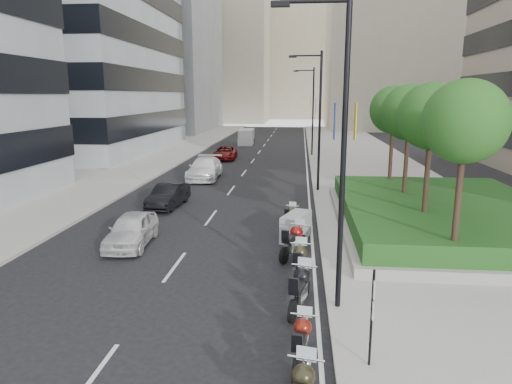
# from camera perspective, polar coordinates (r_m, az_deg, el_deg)

# --- Properties ---
(ground) EXTENTS (160.00, 160.00, 0.00)m
(ground) POSITION_cam_1_polar(r_m,az_deg,el_deg) (13.71, -8.46, -15.50)
(ground) COLOR black
(ground) RESTS_ON ground
(sidewalk_right) EXTENTS (10.00, 100.00, 0.15)m
(sidewalk_right) POSITION_cam_1_polar(r_m,az_deg,el_deg) (42.64, 13.50, 3.33)
(sidewalk_right) COLOR #9E9B93
(sidewalk_right) RESTS_ON ground
(sidewalk_left) EXTENTS (8.00, 100.00, 0.15)m
(sidewalk_left) POSITION_cam_1_polar(r_m,az_deg,el_deg) (44.85, -14.18, 3.71)
(sidewalk_left) COLOR #9E9B93
(sidewalk_left) RESTS_ON ground
(lane_edge) EXTENTS (0.12, 100.00, 0.01)m
(lane_edge) POSITION_cam_1_polar(r_m,az_deg,el_deg) (42.24, 6.35, 3.41)
(lane_edge) COLOR silver
(lane_edge) RESTS_ON ground
(lane_centre) EXTENTS (0.12, 100.00, 0.01)m
(lane_centre) POSITION_cam_1_polar(r_m,az_deg,el_deg) (42.49, -0.69, 3.53)
(lane_centre) COLOR silver
(lane_centre) RESTS_ON ground
(building_grey_far) EXTENTS (22.00, 26.00, 30.00)m
(building_grey_far) POSITION_cam_1_polar(r_m,az_deg,el_deg) (86.58, -13.31, 17.52)
(building_grey_far) COLOR gray
(building_grey_far) RESTS_ON ground
(building_cream_right) EXTENTS (28.00, 24.00, 36.00)m
(building_cream_right) POSITION_cam_1_polar(r_m,az_deg,el_deg) (94.42, 18.07, 18.62)
(building_cream_right) COLOR #B7AD93
(building_cream_right) RESTS_ON ground
(building_cream_left) EXTENTS (26.00, 24.00, 34.00)m
(building_cream_left) POSITION_cam_1_polar(r_m,az_deg,el_deg) (114.24, -5.32, 17.39)
(building_cream_left) COLOR #B7AD93
(building_cream_left) RESTS_ON ground
(building_cream_centre) EXTENTS (30.00, 24.00, 38.00)m
(building_cream_centre) POSITION_cam_1_polar(r_m,az_deg,el_deg) (132.38, 5.34, 17.52)
(building_cream_centre) COLOR #B7AD93
(building_cream_centre) RESTS_ON ground
(planter) EXTENTS (10.00, 14.00, 0.40)m
(planter) POSITION_cam_1_polar(r_m,az_deg,el_deg) (23.60, 22.42, -3.50)
(planter) COLOR gray
(planter) RESTS_ON sidewalk_right
(hedge) EXTENTS (9.40, 13.40, 0.80)m
(hedge) POSITION_cam_1_polar(r_m,az_deg,el_deg) (23.45, 22.54, -2.09)
(hedge) COLOR #14481A
(hedge) RESTS_ON planter
(tree_0) EXTENTS (2.80, 2.80, 6.30)m
(tree_0) POSITION_cam_1_polar(r_m,az_deg,el_deg) (16.69, 24.70, 7.93)
(tree_0) COLOR #332319
(tree_0) RESTS_ON planter
(tree_1) EXTENTS (2.80, 2.80, 6.30)m
(tree_1) POSITION_cam_1_polar(r_m,az_deg,el_deg) (20.51, 21.10, 8.79)
(tree_1) COLOR #332319
(tree_1) RESTS_ON planter
(tree_2) EXTENTS (2.80, 2.80, 6.30)m
(tree_2) POSITION_cam_1_polar(r_m,az_deg,el_deg) (24.39, 18.63, 9.36)
(tree_2) COLOR #332319
(tree_2) RESTS_ON planter
(tree_3) EXTENTS (2.80, 2.80, 6.30)m
(tree_3) POSITION_cam_1_polar(r_m,az_deg,el_deg) (28.30, 16.83, 9.77)
(tree_3) COLOR #332319
(tree_3) RESTS_ON planter
(lamp_post_0) EXTENTS (2.34, 0.45, 9.00)m
(lamp_post_0) POSITION_cam_1_polar(r_m,az_deg,el_deg) (12.87, 10.26, 6.31)
(lamp_post_0) COLOR black
(lamp_post_0) RESTS_ON ground
(lamp_post_1) EXTENTS (2.34, 0.45, 9.00)m
(lamp_post_1) POSITION_cam_1_polar(r_m,az_deg,el_deg) (29.81, 7.69, 9.57)
(lamp_post_1) COLOR black
(lamp_post_1) RESTS_ON ground
(lamp_post_2) EXTENTS (2.34, 0.45, 9.00)m
(lamp_post_2) POSITION_cam_1_polar(r_m,az_deg,el_deg) (47.79, 6.95, 10.49)
(lamp_post_2) COLOR black
(lamp_post_2) RESTS_ON ground
(parking_sign) EXTENTS (0.06, 0.32, 2.50)m
(parking_sign) POSITION_cam_1_polar(r_m,az_deg,el_deg) (11.04, 14.29, -14.45)
(parking_sign) COLOR black
(parking_sign) RESTS_ON ground
(motorcycle_1) EXTENTS (0.69, 2.06, 1.03)m
(motorcycle_1) POSITION_cam_1_polar(r_m,az_deg,el_deg) (11.50, 5.68, -18.10)
(motorcycle_1) COLOR black
(motorcycle_1) RESTS_ON ground
(motorcycle_2) EXTENTS (0.86, 2.36, 1.19)m
(motorcycle_2) POSITION_cam_1_polar(r_m,az_deg,el_deg) (14.00, 5.53, -11.92)
(motorcycle_2) COLOR black
(motorcycle_2) RESTS_ON ground
(motorcycle_3) EXTENTS (0.77, 2.31, 1.15)m
(motorcycle_3) POSITION_cam_1_polar(r_m,az_deg,el_deg) (16.09, 5.43, -8.73)
(motorcycle_3) COLOR black
(motorcycle_3) RESTS_ON ground
(motorcycle_4) EXTENTS (1.13, 2.26, 1.19)m
(motorcycle_4) POSITION_cam_1_polar(r_m,az_deg,el_deg) (18.21, 4.75, -6.13)
(motorcycle_4) COLOR black
(motorcycle_4) RESTS_ON ground
(motorcycle_5) EXTENTS (1.41, 2.12, 1.20)m
(motorcycle_5) POSITION_cam_1_polar(r_m,az_deg,el_deg) (20.25, 5.02, -4.37)
(motorcycle_5) COLOR black
(motorcycle_5) RESTS_ON ground
(motorcycle_6) EXTENTS (0.69, 1.94, 0.98)m
(motorcycle_6) POSITION_cam_1_polar(r_m,az_deg,el_deg) (22.23, 4.29, -3.07)
(motorcycle_6) COLOR black
(motorcycle_6) RESTS_ON ground
(car_a) EXTENTS (1.89, 4.13, 1.37)m
(car_a) POSITION_cam_1_polar(r_m,az_deg,el_deg) (20.19, -15.30, -4.55)
(car_a) COLOR silver
(car_a) RESTS_ON ground
(car_b) EXTENTS (1.69, 4.09, 1.32)m
(car_b) POSITION_cam_1_polar(r_m,az_deg,el_deg) (26.58, -10.91, -0.44)
(car_b) COLOR black
(car_b) RESTS_ON ground
(car_c) EXTENTS (2.44, 5.59, 1.60)m
(car_c) POSITION_cam_1_polar(r_m,az_deg,el_deg) (35.09, -6.41, 2.96)
(car_c) COLOR white
(car_c) RESTS_ON ground
(car_d) EXTENTS (2.37, 4.75, 1.29)m
(car_d) POSITION_cam_1_polar(r_m,az_deg,el_deg) (45.59, -3.88, 4.91)
(car_d) COLOR #580A0B
(car_d) RESTS_ON ground
(delivery_van) EXTENTS (1.92, 4.67, 1.94)m
(delivery_van) POSITION_cam_1_polar(r_m,az_deg,el_deg) (59.26, -1.22, 6.83)
(delivery_van) COLOR silver
(delivery_van) RESTS_ON ground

